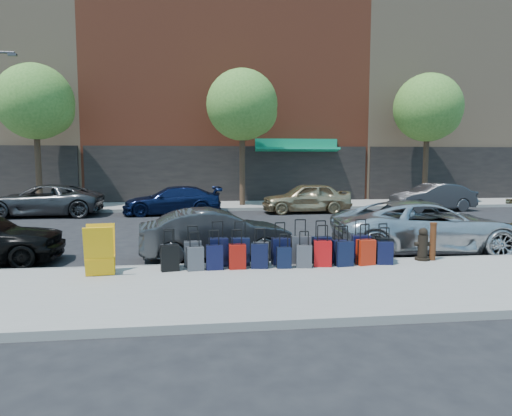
{
  "coord_description": "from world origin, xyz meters",
  "views": [
    {
      "loc": [
        -1.87,
        -15.15,
        2.6
      ],
      "look_at": [
        -0.14,
        -1.5,
        1.14
      ],
      "focal_mm": 32.0,
      "sensor_mm": 36.0,
      "label": 1
    }
  ],
  "objects": [
    {
      "name": "sidewalk_far",
      "position": [
        0.0,
        10.0,
        0.07
      ],
      "size": [
        60.0,
        4.0,
        0.15
      ],
      "primitive_type": "cube",
      "color": "gray",
      "rests_on": "ground"
    },
    {
      "name": "tree_right",
      "position": [
        11.14,
        9.5,
        5.41
      ],
      "size": [
        3.8,
        3.8,
        7.27
      ],
      "color": "black",
      "rests_on": "sidewalk_far"
    },
    {
      "name": "ground",
      "position": [
        0.0,
        0.0,
        0.0
      ],
      "size": [
        120.0,
        120.0,
        0.0
      ],
      "primitive_type": "plane",
      "color": "black",
      "rests_on": "ground"
    },
    {
      "name": "suitcase_back_1",
      "position": [
        -1.96,
        -5.12,
        0.42
      ],
      "size": [
        0.39,
        0.27,
        0.86
      ],
      "rotation": [
        0.0,
        0.0,
        0.16
      ],
      "color": "#424247",
      "rests_on": "sidewalk_near"
    },
    {
      "name": "suitcase_front_9",
      "position": [
        2.0,
        -4.75,
        0.47
      ],
      "size": [
        0.45,
        0.27,
        1.03
      ],
      "rotation": [
        0.0,
        0.0,
        -0.09
      ],
      "color": "black",
      "rests_on": "sidewalk_near"
    },
    {
      "name": "sidewalk_near",
      "position": [
        0.0,
        -6.5,
        0.07
      ],
      "size": [
        60.0,
        4.0,
        0.15
      ],
      "primitive_type": "cube",
      "color": "gray",
      "rests_on": "ground"
    },
    {
      "name": "car_far_3",
      "position": [
        9.91,
        6.56,
        0.7
      ],
      "size": [
        4.43,
        2.01,
        1.41
      ],
      "primitive_type": "imported",
      "rotation": [
        0.0,
        0.0,
        -1.45
      ],
      "color": "#353538",
      "rests_on": "ground"
    },
    {
      "name": "car_near_2",
      "position": [
        4.5,
        -3.14,
        0.73
      ],
      "size": [
        5.39,
        2.78,
        1.45
      ],
      "primitive_type": "imported",
      "rotation": [
        0.0,
        0.0,
        1.5
      ],
      "color": "silver",
      "rests_on": "ground"
    },
    {
      "name": "suitcase_back_8",
      "position": [
        1.45,
        -5.13,
        0.44
      ],
      "size": [
        0.42,
        0.28,
        0.94
      ],
      "rotation": [
        0.0,
        0.0,
        0.13
      ],
      "color": "black",
      "rests_on": "sidewalk_near"
    },
    {
      "name": "suitcase_front_4",
      "position": [
        -0.44,
        -4.77,
        0.42
      ],
      "size": [
        0.38,
        0.24,
        0.87
      ],
      "rotation": [
        0.0,
        0.0,
        -0.13
      ],
      "color": "#3C3C41",
      "rests_on": "sidewalk_near"
    },
    {
      "name": "suitcase_back_4",
      "position": [
        -0.52,
        -5.08,
        0.43
      ],
      "size": [
        0.41,
        0.27,
        0.91
      ],
      "rotation": [
        0.0,
        0.0,
        -0.14
      ],
      "color": "black",
      "rests_on": "sidewalk_near"
    },
    {
      "name": "suitcase_back_3",
      "position": [
        -1.02,
        -5.1,
        0.43
      ],
      "size": [
        0.38,
        0.22,
        0.9
      ],
      "rotation": [
        0.0,
        0.0,
        0.01
      ],
      "color": "maroon",
      "rests_on": "sidewalk_near"
    },
    {
      "name": "suitcase_back_10",
      "position": [
        2.46,
        -5.07,
        0.42
      ],
      "size": [
        0.4,
        0.28,
        0.87
      ],
      "rotation": [
        0.0,
        0.0,
        -0.19
      ],
      "color": "black",
      "rests_on": "sidewalk_near"
    },
    {
      "name": "suitcase_front_2",
      "position": [
        -1.43,
        -4.77,
        0.48
      ],
      "size": [
        0.46,
        0.29,
        1.05
      ],
      "rotation": [
        0.0,
        0.0,
        0.12
      ],
      "color": "black",
      "rests_on": "sidewalk_near"
    },
    {
      "name": "suitcase_back_5",
      "position": [
        0.04,
        -5.15,
        0.39
      ],
      "size": [
        0.34,
        0.21,
        0.78
      ],
      "rotation": [
        0.0,
        0.0,
        -0.06
      ],
      "color": "black",
      "rests_on": "sidewalk_near"
    },
    {
      "name": "suitcase_back_6",
      "position": [
        0.5,
        -5.16,
        0.41
      ],
      "size": [
        0.38,
        0.26,
        0.84
      ],
      "rotation": [
        0.0,
        0.0,
        -0.17
      ],
      "color": "#3C3C41",
      "rests_on": "sidewalk_near"
    },
    {
      "name": "suitcase_front_6",
      "position": [
        0.51,
        -4.75,
        0.48
      ],
      "size": [
        0.45,
        0.26,
        1.06
      ],
      "rotation": [
        0.0,
        0.0,
        -0.06
      ],
      "color": "#39383D",
      "rests_on": "sidewalk_near"
    },
    {
      "name": "tree_center",
      "position": [
        0.64,
        9.5,
        5.41
      ],
      "size": [
        3.8,
        3.8,
        7.27
      ],
      "color": "black",
      "rests_on": "sidewalk_far"
    },
    {
      "name": "suitcase_back_0",
      "position": [
        -2.52,
        -5.09,
        0.44
      ],
      "size": [
        0.43,
        0.3,
        0.94
      ],
      "rotation": [
        0.0,
        0.0,
        0.2
      ],
      "color": "black",
      "rests_on": "sidewalk_near"
    },
    {
      "name": "suitcase_back_2",
      "position": [
        -1.53,
        -5.1,
        0.43
      ],
      "size": [
        0.38,
        0.23,
        0.89
      ],
      "rotation": [
        0.0,
        0.0,
        0.04
      ],
      "color": "black",
      "rests_on": "sidewalk_near"
    },
    {
      "name": "suitcase_front_7",
      "position": [
        1.0,
        -4.81,
        0.47
      ],
      "size": [
        0.45,
        0.29,
        1.03
      ],
      "rotation": [
        0.0,
        0.0,
        0.13
      ],
      "color": "black",
      "rests_on": "sidewalk_near"
    },
    {
      "name": "curb_far",
      "position": [
        0.0,
        7.98,
        0.07
      ],
      "size": [
        60.0,
        0.08,
        0.15
      ],
      "primitive_type": "cube",
      "color": "gray",
      "rests_on": "ground"
    },
    {
      "name": "car_far_1",
      "position": [
        -3.11,
        6.76,
        0.67
      ],
      "size": [
        4.74,
        2.21,
        1.34
      ],
      "primitive_type": "imported",
      "rotation": [
        0.0,
        0.0,
        -1.5
      ],
      "color": "#0C1637",
      "rests_on": "ground"
    },
    {
      "name": "fire_hydrant",
      "position": [
        3.57,
        -4.76,
        0.52
      ],
      "size": [
        0.41,
        0.36,
        0.8
      ],
      "rotation": [
        0.0,
        0.0,
        -0.1
      ],
      "color": "black",
      "rests_on": "sidewalk_near"
    },
    {
      "name": "curb_near",
      "position": [
        0.0,
        -4.48,
        0.07
      ],
      "size": [
        60.0,
        0.08,
        0.15
      ],
      "primitive_type": "cube",
      "color": "gray",
      "rests_on": "ground"
    },
    {
      "name": "suitcase_back_9",
      "position": [
        1.99,
        -5.08,
        0.45
      ],
      "size": [
        0.44,
        0.31,
        0.96
      ],
      "rotation": [
        0.0,
        0.0,
        0.2
      ],
      "color": "#A91E0A",
      "rests_on": "sidewalk_near"
    },
    {
      "name": "car_far_2",
      "position": [
        3.37,
        6.65,
        0.74
      ],
      "size": [
        4.4,
        1.9,
        1.48
      ],
      "primitive_type": "imported",
      "rotation": [
        0.0,
        0.0,
        -1.53
      ],
      "color": "tan",
      "rests_on": "ground"
    },
    {
      "name": "suitcase_back_7",
      "position": [
        0.95,
        -5.09,
        0.45
      ],
      "size": [
        0.44,
        0.3,
        0.96
      ],
      "rotation": [
        0.0,
        0.0,
        -0.18
      ],
      "color": "#AF0B0D",
      "rests_on": "sidewalk_near"
    },
    {
      "name": "display_rack",
      "position": [
        -3.97,
        -5.28,
        0.68
      ],
      "size": [
        0.66,
        0.71,
        1.06
      ],
      "rotation": [
        0.0,
        0.0,
        0.11
      ],
      "color": "#EAA40D",
      "rests_on": "sidewalk_near"
    },
    {
      "name": "suitcase_front_5",
      "position": [
        0.03,
        -4.76,
        0.46
      ],
      "size": [
        0.43,
        0.26,
        0.99
      ],
      "rotation": [
        0.0,
        0.0,
        0.1
      ],
      "color": "black",
      "rests_on": "sidewalk_near"
    },
    {
      "name": "building_center",
      "position": [
        0.0,
        17.99,
        9.98
      ],
      "size": [
        17.0,
        12.85,
        20.0
      ],
      "color": "brown",
      "rests_on": "ground"
    },
    {
      "name": "car_near_1",
      "position": [
        -1.42,
        -3.26,
        0.66
      ],
      "size": [
        4.12,
        1.88,
        1.31
      ],
      "primitive_type": "imported",
      "rotation": [
        0.0,
        0.0,
        1.7
      ],
      "color": "#313234",
      "rests_on": "ground"
    },
    {
      "name": "suitcase_front_3",
      "position": [
        -0.92,
        -4.75,
        0.47
      ],
      "size": [
        0.44,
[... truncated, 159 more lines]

